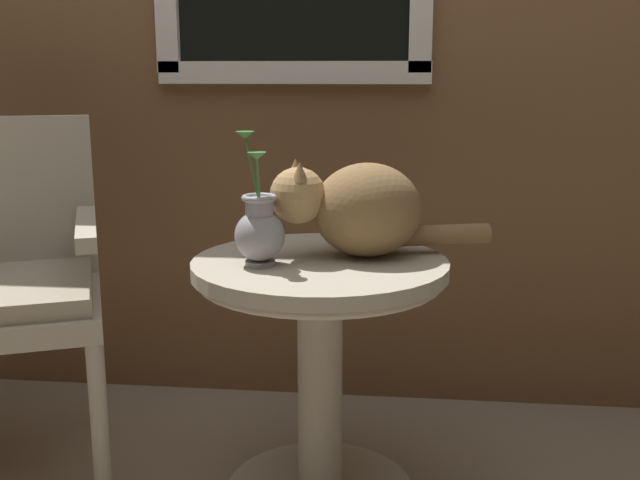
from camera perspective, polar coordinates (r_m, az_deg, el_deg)
name	(u,v)px	position (r m, az deg, el deg)	size (l,w,h in m)	color
back_wall	(294,1)	(2.48, -1.94, 17.57)	(4.00, 0.07, 2.60)	brown
wicker_side_table	(320,338)	(1.91, 0.00, -7.41)	(0.63, 0.63, 0.64)	#B2A893
cat	(360,208)	(1.86, 3.00, 2.39)	(0.55, 0.30, 0.24)	olive
pewter_vase_with_ivy	(259,229)	(1.78, -4.58, 0.82)	(0.12, 0.12, 0.31)	#99999E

